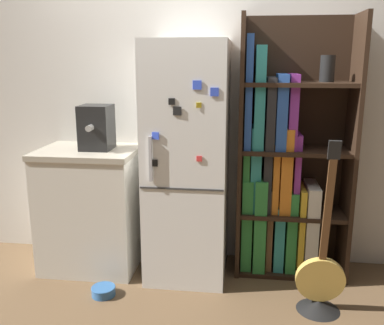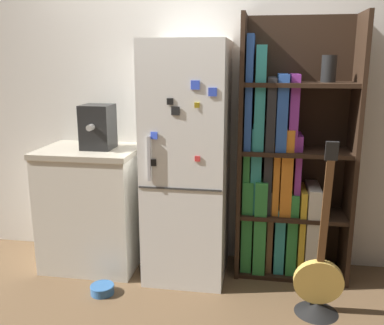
# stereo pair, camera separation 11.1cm
# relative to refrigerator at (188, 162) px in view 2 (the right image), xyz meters

# --- Properties ---
(ground_plane) EXTENTS (16.00, 16.00, 0.00)m
(ground_plane) POSITION_rel_refrigerator_xyz_m (0.00, -0.15, -0.85)
(ground_plane) COLOR brown
(wall_back) EXTENTS (8.00, 0.05, 2.60)m
(wall_back) POSITION_rel_refrigerator_xyz_m (0.00, 0.33, 0.45)
(wall_back) COLOR silver
(wall_back) RESTS_ON ground_plane
(refrigerator) EXTENTS (0.57, 0.63, 1.71)m
(refrigerator) POSITION_rel_refrigerator_xyz_m (0.00, 0.00, 0.00)
(refrigerator) COLOR white
(refrigerator) RESTS_ON ground_plane
(bookshelf) EXTENTS (0.81, 0.38, 1.88)m
(bookshelf) POSITION_rel_refrigerator_xyz_m (0.68, 0.14, -0.07)
(bookshelf) COLOR black
(bookshelf) RESTS_ON ground_plane
(kitchen_counter) EXTENTS (0.73, 0.58, 0.93)m
(kitchen_counter) POSITION_rel_refrigerator_xyz_m (-0.75, 0.02, -0.39)
(kitchen_counter) COLOR silver
(kitchen_counter) RESTS_ON ground_plane
(espresso_machine) EXTENTS (0.22, 0.28, 0.33)m
(espresso_machine) POSITION_rel_refrigerator_xyz_m (-0.68, 0.02, 0.24)
(espresso_machine) COLOR black
(espresso_machine) RESTS_ON kitchen_counter
(guitar) EXTENTS (0.31, 0.28, 1.14)m
(guitar) POSITION_rel_refrigerator_xyz_m (0.91, -0.43, -0.69)
(guitar) COLOR black
(guitar) RESTS_ON ground_plane
(pet_bowl) EXTENTS (0.17, 0.17, 0.06)m
(pet_bowl) POSITION_rel_refrigerator_xyz_m (-0.53, -0.43, -0.82)
(pet_bowl) COLOR #3366A5
(pet_bowl) RESTS_ON ground_plane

